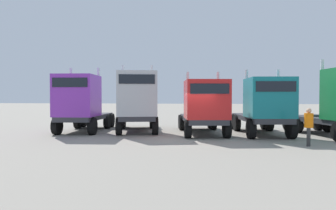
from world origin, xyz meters
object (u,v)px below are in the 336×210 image
semi_truck_silver (137,101)px  semi_truck_red (204,107)px  semi_truck_purple (81,103)px  visitor_in_hivis (309,124)px  semi_truck_teal (265,106)px

semi_truck_silver → semi_truck_red: bearing=67.2°
semi_truck_purple → visitor_in_hivis: semi_truck_purple is taller
visitor_in_hivis → semi_truck_red: bearing=-12.4°
semi_truck_red → semi_truck_purple: bearing=-101.1°
semi_truck_purple → visitor_in_hivis: 13.35m
semi_truck_red → semi_truck_teal: semi_truck_teal is taller
semi_truck_silver → semi_truck_red: size_ratio=0.95×
semi_truck_purple → semi_truck_red: bearing=83.3°
semi_truck_purple → semi_truck_red: 7.96m
semi_truck_purple → semi_truck_silver: semi_truck_silver is taller
semi_truck_silver → visitor_in_hivis: 10.08m
semi_truck_red → visitor_in_hivis: bearing=47.2°
semi_truck_teal → visitor_in_hivis: bearing=15.5°
visitor_in_hivis → semi_truck_silver: bearing=-2.2°
semi_truck_red → semi_truck_silver: bearing=-108.9°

